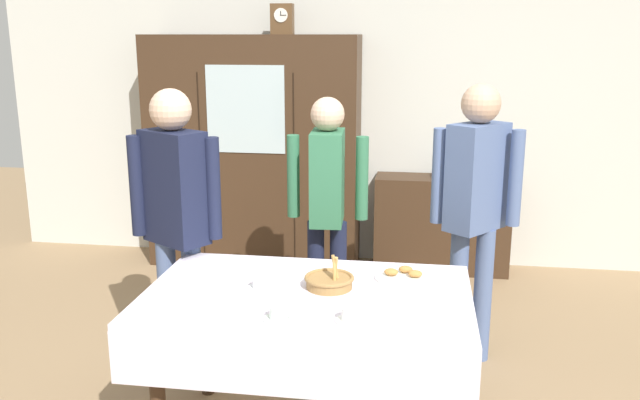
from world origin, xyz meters
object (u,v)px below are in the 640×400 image
book_stack (444,173)px  tea_cup_front_edge (279,314)px  spoon_back_edge (321,304)px  person_by_cabinet (476,197)px  person_near_right_end (176,208)px  dining_table (306,317)px  tea_cup_near_right (351,316)px  bookshelf_low (441,224)px  spoon_mid_left (294,278)px  bread_basket (329,281)px  tea_cup_center (261,284)px  person_beside_shelf (327,195)px  spoon_near_right (202,270)px  wall_cabinet (254,153)px  pastry_plate (403,276)px  mantel_clock (282,19)px

book_stack → tea_cup_front_edge: book_stack is taller
spoon_back_edge → person_by_cabinet: (0.75, 1.13, 0.25)m
person_near_right_end → book_stack: bearing=54.0°
dining_table → person_by_cabinet: 1.38m
tea_cup_near_right → person_near_right_end: bearing=142.9°
dining_table → bookshelf_low: size_ratio=1.38×
spoon_back_edge → spoon_mid_left: same height
bookshelf_low → bread_basket: size_ratio=4.65×
tea_cup_center → person_beside_shelf: person_beside_shelf is taller
spoon_mid_left → person_beside_shelf: person_beside_shelf is taller
tea_cup_near_right → person_beside_shelf: (-0.31, 1.49, 0.16)m
dining_table → bookshelf_low: (0.70, 2.64, -0.26)m
tea_cup_front_edge → spoon_mid_left: (-0.03, 0.50, -0.02)m
tea_cup_near_right → spoon_back_edge: tea_cup_near_right is taller
spoon_near_right → tea_cup_near_right: bearing=-31.7°
tea_cup_center → person_near_right_end: 0.81m
spoon_back_edge → spoon_near_right: size_ratio=1.00×
wall_cabinet → person_near_right_end: wall_cabinet is taller
pastry_plate → bread_basket: bearing=-152.8°
bookshelf_low → tea_cup_front_edge: tea_cup_front_edge is taller
mantel_clock → bread_basket: mantel_clock is taller
dining_table → spoon_near_right: bearing=157.6°
mantel_clock → person_by_cabinet: mantel_clock is taller
dining_table → spoon_mid_left: bearing=115.4°
person_near_right_end → spoon_near_right: bearing=-51.1°
mantel_clock → tea_cup_front_edge: (0.57, -2.88, -1.27)m
dining_table → person_by_cabinet: size_ratio=0.91×
person_beside_shelf → dining_table: bearing=-86.6°
mantel_clock → person_by_cabinet: bearing=-46.7°
book_stack → spoon_near_right: 2.72m
book_stack → spoon_back_edge: (-0.62, -2.74, -0.06)m
spoon_back_edge → person_near_right_end: bearing=144.9°
tea_cup_center → tea_cup_front_edge: size_ratio=1.00×
bread_basket → spoon_near_right: bread_basket is taller
tea_cup_front_edge → spoon_back_edge: 0.25m
book_stack → person_near_right_end: bearing=-126.0°
spoon_back_edge → spoon_mid_left: bearing=120.6°
person_near_right_end → wall_cabinet: bearing=92.1°
dining_table → tea_cup_front_edge: size_ratio=11.81×
tea_cup_front_edge → spoon_near_right: tea_cup_front_edge is taller
book_stack → person_by_cabinet: size_ratio=0.12×
tea_cup_near_right → bread_basket: 0.40m
person_by_cabinet → tea_cup_center: bearing=-137.0°
tea_cup_near_right → bread_basket: bread_basket is taller
tea_cup_near_right → spoon_near_right: 0.97m
person_near_right_end → person_beside_shelf: bearing=42.6°
bookshelf_low → person_beside_shelf: bearing=-118.8°
bookshelf_low → person_beside_shelf: (-0.78, -1.41, 0.56)m
dining_table → pastry_plate: pastry_plate is taller
mantel_clock → tea_cup_near_right: 3.25m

